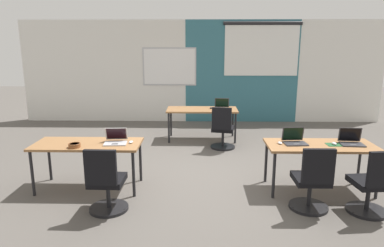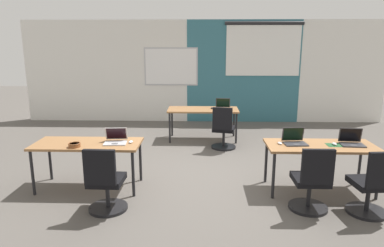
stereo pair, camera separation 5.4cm
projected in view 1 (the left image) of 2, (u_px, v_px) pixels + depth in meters
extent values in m
plane|color=#56514C|center=(203.00, 174.00, 5.96)|extent=(24.00, 24.00, 0.00)
cube|color=silver|center=(202.00, 72.00, 9.73)|extent=(10.00, 0.20, 2.80)
cube|color=#336B7A|center=(242.00, 72.00, 9.60)|extent=(3.11, 0.01, 2.80)
cube|color=#B7B7BC|center=(169.00, 67.00, 9.60)|extent=(1.48, 0.02, 1.04)
cube|color=white|center=(169.00, 67.00, 9.60)|extent=(1.40, 0.02, 0.96)
cube|color=white|center=(261.00, 51.00, 9.44)|extent=(2.00, 0.02, 1.34)
cylinder|color=black|center=(263.00, 23.00, 9.27)|extent=(2.10, 0.10, 0.10)
cube|color=olive|center=(87.00, 144.00, 5.25)|extent=(1.60, 0.70, 0.04)
cylinder|color=black|center=(32.00, 174.00, 5.05)|extent=(0.04, 0.04, 0.68)
cylinder|color=black|center=(134.00, 174.00, 5.02)|extent=(0.04, 0.04, 0.68)
cylinder|color=black|center=(50.00, 160.00, 5.64)|extent=(0.04, 0.04, 0.68)
cylinder|color=black|center=(140.00, 161.00, 5.61)|extent=(0.04, 0.04, 0.68)
cube|color=olive|center=(321.00, 146.00, 5.18)|extent=(1.60, 0.70, 0.04)
cylinder|color=black|center=(274.00, 175.00, 4.98)|extent=(0.04, 0.04, 0.68)
cylinder|color=black|center=(378.00, 176.00, 4.95)|extent=(0.04, 0.04, 0.68)
cylinder|color=black|center=(266.00, 161.00, 5.57)|extent=(0.04, 0.04, 0.68)
cylinder|color=black|center=(359.00, 162.00, 5.53)|extent=(0.04, 0.04, 0.68)
cube|color=olive|center=(202.00, 110.00, 7.94)|extent=(1.60, 0.70, 0.04)
cylinder|color=black|center=(169.00, 128.00, 7.74)|extent=(0.04, 0.04, 0.68)
cylinder|color=black|center=(235.00, 128.00, 7.71)|extent=(0.04, 0.04, 0.68)
cylinder|color=black|center=(171.00, 122.00, 8.33)|extent=(0.04, 0.04, 0.68)
cylinder|color=black|center=(233.00, 122.00, 8.30)|extent=(0.04, 0.04, 0.68)
cube|color=#333338|center=(295.00, 144.00, 5.18)|extent=(0.35, 0.26, 0.02)
cube|color=#4C4C4F|center=(297.00, 144.00, 5.13)|extent=(0.09, 0.07, 0.00)
cube|color=#333338|center=(293.00, 134.00, 5.29)|extent=(0.33, 0.08, 0.22)
cube|color=black|center=(293.00, 134.00, 5.28)|extent=(0.30, 0.06, 0.19)
ellipsoid|color=silver|center=(280.00, 143.00, 5.19)|extent=(0.08, 0.11, 0.03)
cylinder|color=black|center=(308.00, 207.00, 4.74)|extent=(0.52, 0.52, 0.04)
cylinder|color=black|center=(309.00, 194.00, 4.69)|extent=(0.06, 0.06, 0.34)
cube|color=black|center=(310.00, 179.00, 4.64)|extent=(0.44, 0.44, 0.08)
cube|color=black|center=(318.00, 167.00, 4.34)|extent=(0.40, 0.06, 0.46)
sphere|color=black|center=(303.00, 199.00, 4.96)|extent=(0.04, 0.04, 0.04)
sphere|color=black|center=(327.00, 209.00, 4.66)|extent=(0.04, 0.04, 0.04)
sphere|color=black|center=(293.00, 209.00, 4.67)|extent=(0.04, 0.04, 0.04)
cube|color=#333338|center=(352.00, 144.00, 5.14)|extent=(0.35, 0.25, 0.02)
cube|color=#4C4C4F|center=(353.00, 145.00, 5.09)|extent=(0.09, 0.07, 0.00)
cube|color=#333338|center=(350.00, 134.00, 5.24)|extent=(0.33, 0.07, 0.22)
cube|color=black|center=(350.00, 134.00, 5.24)|extent=(0.30, 0.06, 0.19)
cube|color=#23512D|center=(334.00, 145.00, 5.15)|extent=(0.22, 0.19, 0.00)
ellipsoid|color=silver|center=(334.00, 143.00, 5.15)|extent=(0.07, 0.11, 0.03)
cylinder|color=black|center=(366.00, 210.00, 4.63)|extent=(0.52, 0.52, 0.04)
cylinder|color=black|center=(368.00, 197.00, 4.58)|extent=(0.06, 0.06, 0.34)
cube|color=black|center=(370.00, 182.00, 4.54)|extent=(0.48, 0.48, 0.08)
cube|color=black|center=(384.00, 170.00, 4.23)|extent=(0.40, 0.10, 0.46)
sphere|color=black|center=(357.00, 202.00, 4.85)|extent=(0.04, 0.04, 0.04)
sphere|color=black|center=(353.00, 214.00, 4.54)|extent=(0.04, 0.04, 0.04)
cube|color=#B7B7BC|center=(115.00, 144.00, 5.19)|extent=(0.35, 0.26, 0.02)
cube|color=#4C4C4F|center=(115.00, 144.00, 5.14)|extent=(0.10, 0.07, 0.00)
cube|color=#B7B7BC|center=(116.00, 134.00, 5.32)|extent=(0.34, 0.13, 0.20)
cube|color=black|center=(116.00, 134.00, 5.31)|extent=(0.30, 0.11, 0.18)
ellipsoid|color=silver|center=(131.00, 142.00, 5.24)|extent=(0.07, 0.11, 0.03)
cylinder|color=black|center=(109.00, 208.00, 4.69)|extent=(0.52, 0.52, 0.04)
cylinder|color=black|center=(108.00, 195.00, 4.65)|extent=(0.06, 0.06, 0.34)
cube|color=black|center=(107.00, 180.00, 4.60)|extent=(0.45, 0.45, 0.08)
cube|color=black|center=(100.00, 168.00, 4.30)|extent=(0.40, 0.07, 0.46)
sphere|color=black|center=(114.00, 200.00, 4.92)|extent=(0.04, 0.04, 0.04)
sphere|color=black|center=(124.00, 211.00, 4.61)|extent=(0.04, 0.04, 0.04)
sphere|color=black|center=(91.00, 210.00, 4.63)|extent=(0.04, 0.04, 0.04)
cube|color=#333338|center=(222.00, 109.00, 7.90)|extent=(0.35, 0.26, 0.02)
cube|color=#4C4C4F|center=(222.00, 109.00, 7.85)|extent=(0.09, 0.07, 0.00)
cube|color=#333338|center=(222.00, 103.00, 8.01)|extent=(0.33, 0.08, 0.22)
cube|color=black|center=(222.00, 103.00, 8.00)|extent=(0.30, 0.07, 0.19)
ellipsoid|color=black|center=(211.00, 108.00, 7.95)|extent=(0.08, 0.11, 0.03)
cylinder|color=black|center=(223.00, 147.00, 7.45)|extent=(0.52, 0.52, 0.04)
cylinder|color=black|center=(223.00, 138.00, 7.40)|extent=(0.06, 0.06, 0.34)
cube|color=black|center=(223.00, 129.00, 7.35)|extent=(0.52, 0.52, 0.08)
cube|color=black|center=(222.00, 119.00, 7.06)|extent=(0.40, 0.14, 0.46)
sphere|color=black|center=(224.00, 144.00, 7.67)|extent=(0.04, 0.04, 0.04)
sphere|color=black|center=(233.00, 148.00, 7.33)|extent=(0.04, 0.04, 0.04)
sphere|color=black|center=(212.00, 147.00, 7.42)|extent=(0.04, 0.04, 0.04)
cylinder|color=brown|center=(75.00, 146.00, 5.02)|extent=(0.17, 0.17, 0.05)
torus|color=brown|center=(74.00, 144.00, 5.02)|extent=(0.18, 0.18, 0.02)
cylinder|color=#B26628|center=(74.00, 144.00, 5.02)|extent=(0.14, 0.14, 0.01)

